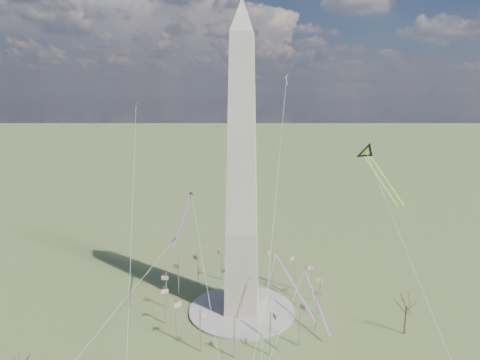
{
  "coord_description": "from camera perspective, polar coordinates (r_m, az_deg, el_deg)",
  "views": [
    {
      "loc": [
        10.76,
        -133.16,
        73.61
      ],
      "look_at": [
        -0.62,
        0.0,
        45.76
      ],
      "focal_mm": 32.0,
      "sensor_mm": 36.0,
      "label": 1
    }
  ],
  "objects": [
    {
      "name": "kite_small_white",
      "position": [
        175.28,
        6.24,
        13.41
      ],
      "size": [
        1.51,
        2.15,
        4.46
      ],
      "rotation": [
        0.0,
        0.0,
        2.37
      ],
      "color": "white",
      "rests_on": "ground"
    },
    {
      "name": "washington_monument",
      "position": [
        136.03,
        0.26,
        0.9
      ],
      "size": [
        15.56,
        15.56,
        100.0
      ],
      "color": "#B5AC98",
      "rests_on": "plaza"
    },
    {
      "name": "plaza",
      "position": [
        152.34,
        0.24,
        -16.95
      ],
      "size": [
        36.0,
        36.0,
        0.8
      ],
      "primitive_type": "cylinder",
      "color": "#A09B92",
      "rests_on": "ground"
    },
    {
      "name": "kite_streamer_right",
      "position": [
        142.9,
        9.75,
        -14.44
      ],
      "size": [
        7.97,
        19.55,
        13.96
      ],
      "rotation": [
        0.0,
        0.0,
        3.48
      ],
      "color": "#F54326",
      "rests_on": "ground"
    },
    {
      "name": "flagpole_ring",
      "position": [
        149.15,
        0.25,
        -14.64
      ],
      "size": [
        54.4,
        54.4,
        13.0
      ],
      "color": "silver",
      "rests_on": "ground"
    },
    {
      "name": "ground",
      "position": [
        152.53,
        0.24,
        -17.08
      ],
      "size": [
        2000.0,
        2000.0,
        0.0
      ],
      "primitive_type": "plane",
      "color": "#525F2F",
      "rests_on": "ground"
    },
    {
      "name": "kite_small_red",
      "position": [
        181.15,
        -13.66,
        9.67
      ],
      "size": [
        1.02,
        1.71,
        4.04
      ],
      "rotation": [
        0.0,
        0.0,
        2.81
      ],
      "color": "red",
      "rests_on": "ground"
    },
    {
      "name": "tree_near",
      "position": [
        144.87,
        21.32,
        -15.22
      ],
      "size": [
        7.87,
        7.87,
        13.77
      ],
      "color": "#432F28",
      "rests_on": "ground"
    },
    {
      "name": "kite_diamond_purple",
      "position": [
        156.26,
        -8.72,
        -8.18
      ],
      "size": [
        2.85,
        3.59,
        10.5
      ],
      "rotation": [
        0.0,
        0.0,
        2.24
      ],
      "color": "navy",
      "rests_on": "ground"
    },
    {
      "name": "kite_streamer_left",
      "position": [
        127.19,
        6.56,
        -12.57
      ],
      "size": [
        12.07,
        17.58,
        13.87
      ],
      "rotation": [
        0.0,
        0.0,
        3.72
      ],
      "color": "#F54326",
      "rests_on": "ground"
    },
    {
      "name": "kite_delta_black",
      "position": [
        142.9,
        16.73,
        3.19
      ],
      "size": [
        12.72,
        20.29,
        16.77
      ],
      "rotation": [
        0.0,
        0.0,
        3.56
      ],
      "color": "black",
      "rests_on": "ground"
    },
    {
      "name": "kite_streamer_mid",
      "position": [
        140.38,
        -7.31,
        -4.36
      ],
      "size": [
        3.22,
        19.71,
        13.53
      ],
      "rotation": [
        0.0,
        0.0,
        3.04
      ],
      "color": "#F54326",
      "rests_on": "ground"
    }
  ]
}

